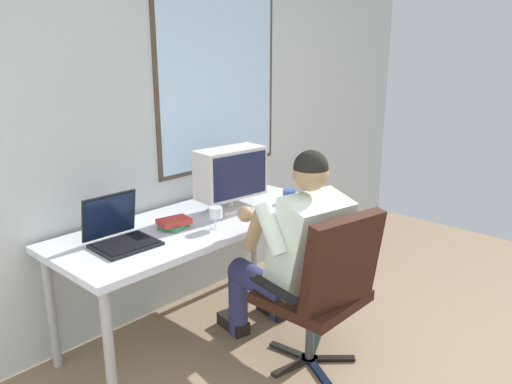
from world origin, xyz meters
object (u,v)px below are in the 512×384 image
object	(u,v)px
crt_monitor	(231,174)
wine_glass	(216,214)
desk	(197,230)
coffee_mug	(289,196)
laptop	(118,231)
person_seated	(293,250)
book_stack	(174,223)
office_chair	(325,284)
desk_speaker	(249,182)

from	to	relation	value
crt_monitor	wine_glass	world-z (taller)	crt_monitor
desk	crt_monitor	bearing A→B (deg)	0.14
desk	coffee_mug	size ratio (longest dim) A/B	20.92
desk	laptop	distance (m)	0.54
person_seated	crt_monitor	distance (m)	0.67
book_stack	coffee_mug	xyz separation A→B (m)	(0.85, -0.17, 0.01)
office_chair	book_stack	xyz separation A→B (m)	(-0.35, 0.83, 0.23)
office_chair	wine_glass	world-z (taller)	office_chair
person_seated	wine_glass	world-z (taller)	person_seated
laptop	wine_glass	size ratio (longest dim) A/B	2.55
crt_monitor	laptop	distance (m)	0.83
crt_monitor	book_stack	world-z (taller)	crt_monitor
wine_glass	desk	bearing A→B (deg)	84.47
office_chair	coffee_mug	bearing A→B (deg)	52.79
desk_speaker	book_stack	size ratio (longest dim) A/B	0.91
laptop	coffee_mug	size ratio (longest dim) A/B	3.84
crt_monitor	laptop	size ratio (longest dim) A/B	1.43
crt_monitor	coffee_mug	distance (m)	0.46
wine_glass	book_stack	world-z (taller)	wine_glass
desk	laptop	world-z (taller)	laptop
book_stack	person_seated	bearing A→B (deg)	-55.57
office_chair	wine_glass	distance (m)	0.74
wine_glass	coffee_mug	world-z (taller)	wine_glass
desk	office_chair	world-z (taller)	office_chair
desk	wine_glass	size ratio (longest dim) A/B	13.86
desk	desk_speaker	distance (m)	0.65
coffee_mug	book_stack	bearing A→B (deg)	168.80
wine_glass	coffee_mug	distance (m)	0.69
laptop	wine_glass	distance (m)	0.55
laptop	desk_speaker	size ratio (longest dim) A/B	1.80
person_seated	laptop	world-z (taller)	person_seated
person_seated	coffee_mug	bearing A→B (deg)	41.35
wine_glass	desk_speaker	world-z (taller)	desk_speaker
laptop	book_stack	distance (m)	0.35
crt_monitor	coffee_mug	bearing A→B (deg)	-25.16
desk_speaker	coffee_mug	size ratio (longest dim) A/B	2.13
desk_speaker	coffee_mug	distance (m)	0.33
office_chair	wine_glass	xyz separation A→B (m)	(-0.18, 0.65, 0.29)
desk	book_stack	bearing A→B (deg)	-177.54
wine_glass	book_stack	bearing A→B (deg)	132.75
desk	coffee_mug	distance (m)	0.70
person_seated	crt_monitor	bearing A→B (deg)	81.97
office_chair	person_seated	bearing A→B (deg)	80.16
desk_speaker	laptop	bearing A→B (deg)	-174.28
crt_monitor	book_stack	distance (m)	0.52
coffee_mug	laptop	bearing A→B (deg)	170.13
desk	desk_speaker	bearing A→B (deg)	13.36
person_seated	coffee_mug	xyz separation A→B (m)	(0.46, 0.40, 0.14)
person_seated	book_stack	size ratio (longest dim) A/B	6.18
crt_monitor	coffee_mug	world-z (taller)	crt_monitor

